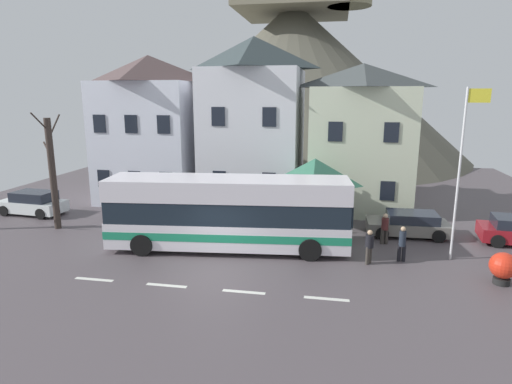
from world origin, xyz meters
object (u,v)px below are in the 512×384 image
at_px(townhouse_01, 254,122).
at_px(harbour_buoy, 503,267).
at_px(transit_bus, 228,214).
at_px(bare_tree_00, 52,173).
at_px(townhouse_00, 151,129).
at_px(parked_car_02, 33,203).
at_px(townhouse_02, 360,139).
at_px(pedestrian_01, 402,243).
at_px(parked_car_00, 409,224).
at_px(pedestrian_00, 385,228).
at_px(flagpole, 462,163).
at_px(pedestrian_03, 369,245).
at_px(pedestrian_02, 341,226).
at_px(public_bench, 323,210).
at_px(hilltop_castle, 293,76).
at_px(bus_shelter, 315,172).

height_order(townhouse_01, harbour_buoy, townhouse_01).
xyz_separation_m(transit_bus, bare_tree_00, (-9.93, 1.44, 1.36)).
height_order(townhouse_00, parked_car_02, townhouse_00).
height_order(townhouse_01, bare_tree_00, townhouse_01).
distance_m(townhouse_02, pedestrian_01, 9.60).
bearing_deg(pedestrian_01, parked_car_00, 77.30).
xyz_separation_m(townhouse_00, pedestrian_00, (14.80, -6.87, -4.00)).
bearing_deg(flagpole, pedestrian_01, -164.67).
xyz_separation_m(townhouse_01, parked_car_00, (9.15, -5.52, -4.72)).
relative_size(pedestrian_01, pedestrian_03, 1.04).
bearing_deg(transit_bus, pedestrian_01, -6.98).
height_order(townhouse_02, flagpole, townhouse_02).
bearing_deg(parked_car_02, pedestrian_03, 172.01).
height_order(pedestrian_02, bare_tree_00, bare_tree_00).
bearing_deg(townhouse_01, bare_tree_00, -140.58).
relative_size(pedestrian_02, pedestrian_03, 1.03).
height_order(parked_car_00, pedestrian_00, pedestrian_00).
bearing_deg(pedestrian_01, public_bench, 120.13).
bearing_deg(pedestrian_03, pedestrian_02, 112.85).
distance_m(flagpole, harbour_buoy, 4.44).
bearing_deg(pedestrian_03, hilltop_castle, 101.47).
bearing_deg(transit_bus, flagpole, -3.23).
distance_m(parked_car_02, bare_tree_00, 4.58).
xyz_separation_m(parked_car_02, harbour_buoy, (24.31, -5.59, 0.02)).
distance_m(pedestrian_03, flagpole, 5.13).
bearing_deg(pedestrian_02, parked_car_00, 24.74).
bearing_deg(pedestrian_03, harbour_buoy, -13.61).
distance_m(pedestrian_00, bare_tree_00, 17.33).
distance_m(parked_car_02, public_bench, 17.43).
bearing_deg(bus_shelter, bare_tree_00, -169.40).
xyz_separation_m(townhouse_01, pedestrian_03, (6.89, -9.86, -4.47)).
bearing_deg(bare_tree_00, transit_bus, -8.28).
bearing_deg(townhouse_02, hilltop_castle, 105.43).
distance_m(bus_shelter, bare_tree_00, 13.90).
bearing_deg(townhouse_00, pedestrian_01, -30.56).
xyz_separation_m(parked_car_02, public_bench, (17.27, 2.37, -0.21)).
xyz_separation_m(pedestrian_00, pedestrian_01, (0.51, -2.17, 0.01)).
xyz_separation_m(townhouse_01, pedestrian_00, (7.79, -7.11, -4.52)).
bearing_deg(transit_bus, townhouse_00, 124.37).
relative_size(townhouse_00, flagpole, 1.30).
relative_size(townhouse_02, flagpole, 1.21).
bearing_deg(pedestrian_01, hilltop_castle, 104.00).
bearing_deg(townhouse_02, parked_car_02, -165.75).
relative_size(townhouse_02, bus_shelter, 2.34).
distance_m(hilltop_castle, harbour_buoy, 37.56).
height_order(townhouse_00, townhouse_01, townhouse_01).
height_order(hilltop_castle, parked_car_02, hilltop_castle).
distance_m(bus_shelter, pedestrian_00, 4.62).
height_order(townhouse_02, pedestrian_00, townhouse_02).
xyz_separation_m(pedestrian_01, pedestrian_02, (-2.58, 2.19, -0.03)).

